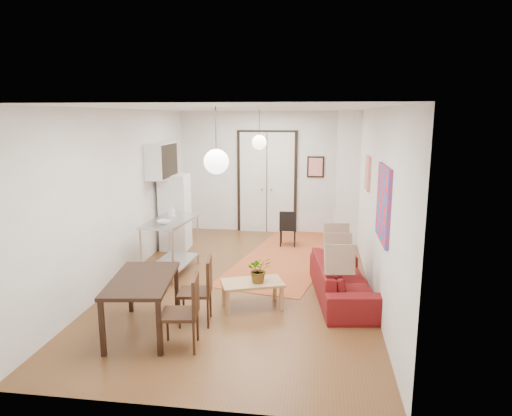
# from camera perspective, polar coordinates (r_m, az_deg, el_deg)

# --- Properties ---
(floor) EXTENTS (7.00, 7.00, 0.00)m
(floor) POSITION_cam_1_polar(r_m,az_deg,el_deg) (7.93, -1.49, -9.11)
(floor) COLOR brown
(floor) RESTS_ON ground
(ceiling) EXTENTS (4.20, 7.00, 0.02)m
(ceiling) POSITION_cam_1_polar(r_m,az_deg,el_deg) (7.42, -1.61, 12.34)
(ceiling) COLOR white
(ceiling) RESTS_ON wall_back
(wall_back) EXTENTS (4.20, 0.02, 2.90)m
(wall_back) POSITION_cam_1_polar(r_m,az_deg,el_deg) (10.97, 1.41, 4.49)
(wall_back) COLOR white
(wall_back) RESTS_ON floor
(wall_front) EXTENTS (4.20, 0.02, 2.90)m
(wall_front) POSITION_cam_1_polar(r_m,az_deg,el_deg) (4.23, -9.28, -7.16)
(wall_front) COLOR white
(wall_front) RESTS_ON floor
(wall_left) EXTENTS (0.02, 7.00, 2.90)m
(wall_left) POSITION_cam_1_polar(r_m,az_deg,el_deg) (8.15, -16.29, 1.56)
(wall_left) COLOR white
(wall_left) RESTS_ON floor
(wall_right) EXTENTS (0.02, 7.00, 2.90)m
(wall_right) POSITION_cam_1_polar(r_m,az_deg,el_deg) (7.50, 14.49, 0.83)
(wall_right) COLOR white
(wall_right) RESTS_ON floor
(double_doors) EXTENTS (1.44, 0.06, 2.50)m
(double_doors) POSITION_cam_1_polar(r_m,az_deg,el_deg) (10.96, 1.37, 3.16)
(double_doors) COLOR silver
(double_doors) RESTS_ON wall_back
(stub_partition) EXTENTS (0.50, 0.10, 2.90)m
(stub_partition) POSITION_cam_1_polar(r_m,az_deg,el_deg) (9.99, 11.42, 3.56)
(stub_partition) COLOR white
(stub_partition) RESTS_ON floor
(wall_cabinet) EXTENTS (0.35, 1.00, 0.70)m
(wall_cabinet) POSITION_cam_1_polar(r_m,az_deg,el_deg) (9.40, -11.74, 5.83)
(wall_cabinet) COLOR white
(wall_cabinet) RESTS_ON wall_left
(painting_popart) EXTENTS (0.05, 1.00, 1.00)m
(painting_popart) POSITION_cam_1_polar(r_m,az_deg,el_deg) (6.24, 15.65, 0.53)
(painting_popart) COLOR red
(painting_popart) RESTS_ON wall_right
(painting_abstract) EXTENTS (0.05, 0.50, 0.60)m
(painting_abstract) POSITION_cam_1_polar(r_m,az_deg,el_deg) (8.23, 13.82, 4.26)
(painting_abstract) COLOR beige
(painting_abstract) RESTS_ON wall_right
(poster_back) EXTENTS (0.40, 0.03, 0.50)m
(poster_back) POSITION_cam_1_polar(r_m,az_deg,el_deg) (10.86, 7.46, 5.12)
(poster_back) COLOR red
(poster_back) RESTS_ON wall_back
(print_left) EXTENTS (0.03, 0.44, 0.54)m
(print_left) POSITION_cam_1_polar(r_m,az_deg,el_deg) (9.92, -11.62, 6.41)
(print_left) COLOR olive
(print_left) RESTS_ON wall_left
(pendant_back) EXTENTS (0.30, 0.30, 0.80)m
(pendant_back) POSITION_cam_1_polar(r_m,az_deg,el_deg) (9.42, 0.41, 8.22)
(pendant_back) COLOR white
(pendant_back) RESTS_ON ceiling
(pendant_front) EXTENTS (0.30, 0.30, 0.80)m
(pendant_front) POSITION_cam_1_polar(r_m,az_deg,el_deg) (5.49, -4.98, 5.80)
(pendant_front) COLOR white
(pendant_front) RESTS_ON ceiling
(kilim_rug) EXTENTS (2.45, 4.46, 0.01)m
(kilim_rug) POSITION_cam_1_polar(r_m,az_deg,el_deg) (9.30, 4.07, -5.96)
(kilim_rug) COLOR #C15730
(kilim_rug) RESTS_ON floor
(sofa) EXTENTS (1.06, 2.14, 0.60)m
(sofa) POSITION_cam_1_polar(r_m,az_deg,el_deg) (7.25, 10.84, -8.82)
(sofa) COLOR maroon
(sofa) RESTS_ON floor
(coffee_table) EXTENTS (1.00, 0.77, 0.40)m
(coffee_table) POSITION_cam_1_polar(r_m,az_deg,el_deg) (6.80, -0.49, -9.61)
(coffee_table) COLOR #AF7C52
(coffee_table) RESTS_ON floor
(potted_plant) EXTENTS (0.40, 0.43, 0.39)m
(potted_plant) POSITION_cam_1_polar(r_m,az_deg,el_deg) (6.70, 0.36, -7.69)
(potted_plant) COLOR #31642D
(potted_plant) RESTS_ON coffee_table
(kitchen_counter) EXTENTS (0.75, 1.34, 0.99)m
(kitchen_counter) POSITION_cam_1_polar(r_m,az_deg,el_deg) (8.24, -10.60, -3.73)
(kitchen_counter) COLOR silver
(kitchen_counter) RESTS_ON floor
(bowl) EXTENTS (0.25, 0.25, 0.06)m
(bowl) POSITION_cam_1_polar(r_m,az_deg,el_deg) (7.87, -11.37, -1.73)
(bowl) COLOR silver
(bowl) RESTS_ON kitchen_counter
(soap_bottle) EXTENTS (0.10, 0.10, 0.21)m
(soap_bottle) POSITION_cam_1_polar(r_m,az_deg,el_deg) (8.38, -10.50, -0.37)
(soap_bottle) COLOR teal
(soap_bottle) RESTS_ON kitchen_counter
(fridge) EXTENTS (0.57, 0.57, 1.59)m
(fridge) POSITION_cam_1_polar(r_m,az_deg,el_deg) (9.73, -10.08, -0.51)
(fridge) COLOR white
(fridge) RESTS_ON floor
(dining_table) EXTENTS (0.94, 1.43, 0.74)m
(dining_table) POSITION_cam_1_polar(r_m,az_deg,el_deg) (6.14, -14.05, -9.22)
(dining_table) COLOR black
(dining_table) RESTS_ON floor
(dining_chair_near) EXTENTS (0.49, 0.65, 0.92)m
(dining_chair_near) POSITION_cam_1_polar(r_m,az_deg,el_deg) (6.39, -7.44, -9.35)
(dining_chair_near) COLOR #341910
(dining_chair_near) RESTS_ON floor
(dining_chair_far) EXTENTS (0.49, 0.65, 0.92)m
(dining_chair_far) POSITION_cam_1_polar(r_m,az_deg,el_deg) (5.77, -9.29, -11.77)
(dining_chair_far) COLOR #341910
(dining_chair_far) RESTS_ON floor
(black_side_chair) EXTENTS (0.37, 0.37, 0.79)m
(black_side_chair) POSITION_cam_1_polar(r_m,az_deg,el_deg) (9.97, 4.05, -2.06)
(black_side_chair) COLOR black
(black_side_chair) RESTS_ON floor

